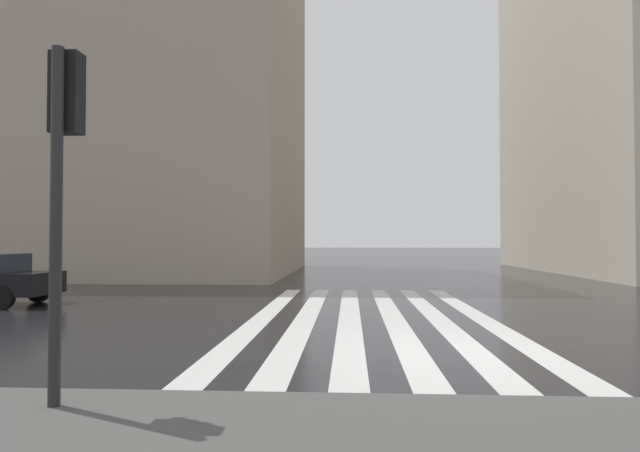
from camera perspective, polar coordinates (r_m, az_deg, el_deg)
ground_plane at (r=9.31m, az=14.53°, el=-12.56°), size 220.00×220.00×0.00m
zebra_crossing at (r=13.09m, az=5.33°, el=-9.31°), size 13.00×5.50×0.01m
haussmann_block_mid at (r=35.04m, az=-24.91°, el=15.00°), size 16.37×25.52×23.73m
traffic_signal_post at (r=6.26m, az=-25.20°, el=7.37°), size 0.44×0.30×3.61m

